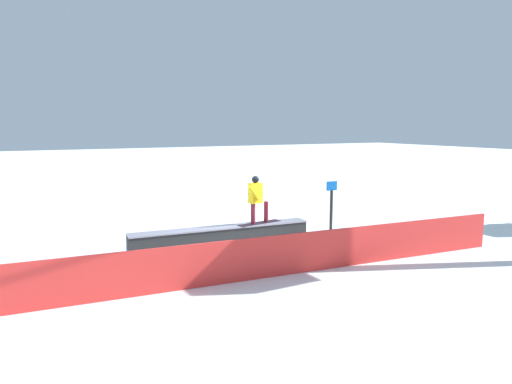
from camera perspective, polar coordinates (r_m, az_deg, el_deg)
name	(u,v)px	position (r m, az deg, el deg)	size (l,w,h in m)	color
ground_plane	(222,246)	(14.32, -4.17, -6.55)	(120.00, 120.00, 0.00)	white
grind_box	(222,237)	(14.25, -4.18, -5.51)	(5.60, 0.91, 0.59)	#222525
snowboarder	(257,198)	(14.41, 0.06, -0.73)	(1.53, 0.58, 1.50)	black
safety_fence	(275,256)	(11.38, 2.33, -7.81)	(13.86, 0.06, 1.01)	red
trail_marker	(331,206)	(15.75, 9.16, -1.69)	(0.40, 0.10, 1.79)	#262628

